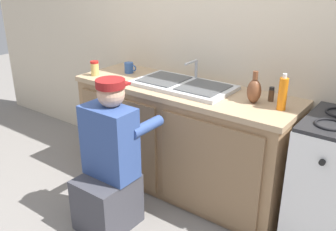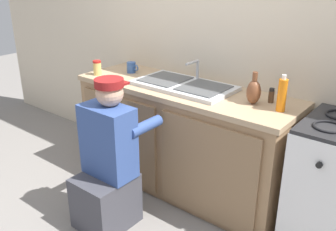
{
  "view_description": "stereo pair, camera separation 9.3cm",
  "coord_description": "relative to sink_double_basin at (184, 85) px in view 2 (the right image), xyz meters",
  "views": [
    {
      "loc": [
        1.61,
        -2.06,
        1.81
      ],
      "look_at": [
        0.0,
        0.1,
        0.72
      ],
      "focal_mm": 40.0,
      "sensor_mm": 36.0,
      "label": 1
    },
    {
      "loc": [
        1.68,
        -2.0,
        1.81
      ],
      "look_at": [
        0.0,
        0.1,
        0.72
      ],
      "focal_mm": 40.0,
      "sensor_mm": 36.0,
      "label": 2
    }
  ],
  "objects": [
    {
      "name": "plumber_person",
      "position": [
        -0.12,
        -0.74,
        -0.46
      ],
      "size": [
        0.42,
        0.61,
        1.1
      ],
      "color": "#3F3F47",
      "rests_on": "ground_plane"
    },
    {
      "name": "spice_bottle_pepper",
      "position": [
        0.69,
        0.1,
        0.03
      ],
      "size": [
        0.04,
        0.04,
        0.1
      ],
      "color": "#513823",
      "rests_on": "countertop"
    },
    {
      "name": "coffee_mug",
      "position": [
        -0.63,
        0.05,
        0.03
      ],
      "size": [
        0.13,
        0.08,
        0.09
      ],
      "color": "#335699",
      "rests_on": "countertop"
    },
    {
      "name": "back_wall",
      "position": [
        0.0,
        0.35,
        0.33
      ],
      "size": [
        6.0,
        0.1,
        2.5
      ],
      "primitive_type": "cube",
      "color": "beige",
      "rests_on": "ground_plane"
    },
    {
      "name": "countertop",
      "position": [
        0.0,
        -0.0,
        -0.04
      ],
      "size": [
        1.87,
        0.62,
        0.04
      ],
      "primitive_type": "cube",
      "color": "tan",
      "rests_on": "counter_cabinet"
    },
    {
      "name": "condiment_jar",
      "position": [
        -0.81,
        -0.19,
        0.05
      ],
      "size": [
        0.07,
        0.07,
        0.13
      ],
      "color": "#DBB760",
      "rests_on": "countertop"
    },
    {
      "name": "vase_decorative",
      "position": [
        0.6,
        -0.0,
        0.07
      ],
      "size": [
        0.1,
        0.1,
        0.23
      ],
      "color": "brown",
      "rests_on": "countertop"
    },
    {
      "name": "sink_double_basin",
      "position": [
        0.0,
        0.0,
        0.0
      ],
      "size": [
        0.8,
        0.44,
        0.19
      ],
      "color": "silver",
      "rests_on": "countertop"
    },
    {
      "name": "counter_cabinet",
      "position": [
        0.0,
        -0.01,
        -0.49
      ],
      "size": [
        1.83,
        0.62,
        0.86
      ],
      "color": "#997551",
      "rests_on": "ground_plane"
    },
    {
      "name": "soap_bottle_orange",
      "position": [
        0.81,
        -0.01,
        0.09
      ],
      "size": [
        0.06,
        0.06,
        0.25
      ],
      "color": "orange",
      "rests_on": "countertop"
    },
    {
      "name": "ground_plane",
      "position": [
        0.0,
        -0.3,
        -0.92
      ],
      "size": [
        12.0,
        12.0,
        0.0
      ],
      "primitive_type": "plane",
      "color": "gray"
    }
  ]
}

